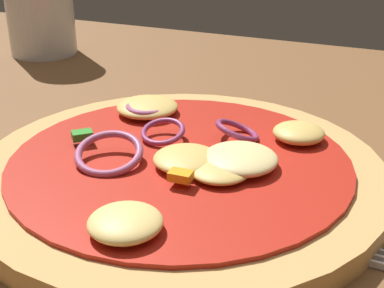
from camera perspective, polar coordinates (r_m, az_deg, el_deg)
name	(u,v)px	position (r m, az deg, el deg)	size (l,w,h in m)	color
dining_table	(158,216)	(0.35, -3.53, -7.43)	(1.27, 0.82, 0.03)	brown
pizza	(181,170)	(0.36, -1.15, -2.66)	(0.26, 0.26, 0.03)	tan
beer_glass	(39,3)	(0.66, -15.47, 13.80)	(0.08, 0.08, 0.13)	silver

